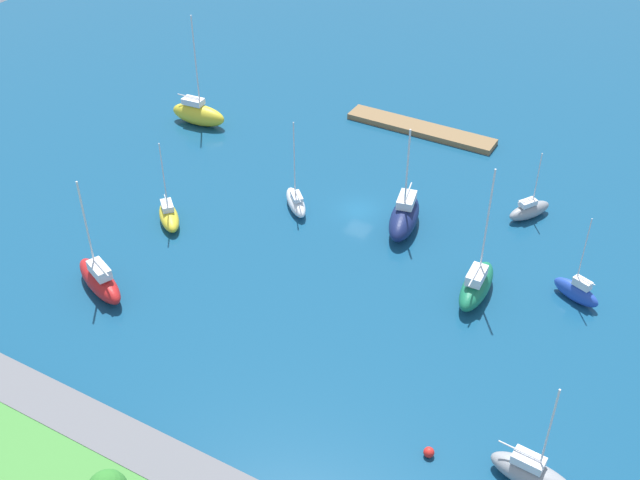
{
  "coord_description": "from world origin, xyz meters",
  "views": [
    {
      "loc": [
        -29.43,
        60.67,
        46.27
      ],
      "look_at": [
        0.0,
        8.34,
        1.5
      ],
      "focal_mm": 43.97,
      "sensor_mm": 36.0,
      "label": 1
    }
  ],
  "objects_px": {
    "pier_dock": "(421,129)",
    "sailboat_blue_east_end": "(576,291)",
    "sailboat_yellow_far_north": "(198,114)",
    "sailboat_red_along_channel": "(100,280)",
    "sailboat_navy_off_beacon": "(404,216)",
    "sailboat_yellow_lone_north": "(169,216)",
    "sailboat_gray_inner_mooring": "(532,474)",
    "sailboat_gray_near_pier": "(529,210)",
    "sailboat_green_far_south": "(476,285)",
    "sailboat_white_lone_south": "(296,202)",
    "mooring_buoy_red": "(429,452)"
  },
  "relations": [
    {
      "from": "pier_dock",
      "to": "sailboat_blue_east_end",
      "type": "distance_m",
      "value": 32.9
    },
    {
      "from": "sailboat_blue_east_end",
      "to": "sailboat_yellow_far_north",
      "type": "bearing_deg",
      "value": 8.7
    },
    {
      "from": "pier_dock",
      "to": "sailboat_red_along_channel",
      "type": "relative_size",
      "value": 1.6
    },
    {
      "from": "pier_dock",
      "to": "sailboat_blue_east_end",
      "type": "xyz_separation_m",
      "value": [
        -24.52,
        21.93,
        0.69
      ]
    },
    {
      "from": "sailboat_yellow_far_north",
      "to": "sailboat_navy_off_beacon",
      "type": "bearing_deg",
      "value": -18.52
    },
    {
      "from": "sailboat_yellow_lone_north",
      "to": "sailboat_red_along_channel",
      "type": "xyz_separation_m",
      "value": [
        -1.25,
        11.49,
        0.41
      ]
    },
    {
      "from": "sailboat_blue_east_end",
      "to": "sailboat_navy_off_beacon",
      "type": "bearing_deg",
      "value": 12.4
    },
    {
      "from": "pier_dock",
      "to": "sailboat_gray_inner_mooring",
      "type": "xyz_separation_m",
      "value": [
        -26.91,
        42.87,
        0.72
      ]
    },
    {
      "from": "sailboat_red_along_channel",
      "to": "sailboat_gray_near_pier",
      "type": "height_order",
      "value": "sailboat_red_along_channel"
    },
    {
      "from": "sailboat_green_far_south",
      "to": "sailboat_gray_near_pier",
      "type": "height_order",
      "value": "sailboat_green_far_south"
    },
    {
      "from": "sailboat_blue_east_end",
      "to": "sailboat_white_lone_south",
      "type": "height_order",
      "value": "sailboat_white_lone_south"
    },
    {
      "from": "sailboat_green_far_south",
      "to": "mooring_buoy_red",
      "type": "height_order",
      "value": "sailboat_green_far_south"
    },
    {
      "from": "sailboat_yellow_lone_north",
      "to": "sailboat_gray_near_pier",
      "type": "relative_size",
      "value": 1.26
    },
    {
      "from": "sailboat_navy_off_beacon",
      "to": "sailboat_blue_east_end",
      "type": "distance_m",
      "value": 18.13
    },
    {
      "from": "pier_dock",
      "to": "sailboat_red_along_channel",
      "type": "xyz_separation_m",
      "value": [
        13.28,
        41.78,
        1.0
      ]
    },
    {
      "from": "sailboat_navy_off_beacon",
      "to": "sailboat_yellow_far_north",
      "type": "xyz_separation_m",
      "value": [
        31.1,
        -7.67,
        0.01
      ]
    },
    {
      "from": "sailboat_red_along_channel",
      "to": "sailboat_white_lone_south",
      "type": "relative_size",
      "value": 1.15
    },
    {
      "from": "sailboat_blue_east_end",
      "to": "sailboat_yellow_far_north",
      "type": "xyz_separation_m",
      "value": [
        49.05,
        -10.21,
        0.43
      ]
    },
    {
      "from": "sailboat_navy_off_beacon",
      "to": "sailboat_red_along_channel",
      "type": "xyz_separation_m",
      "value": [
        19.84,
        22.39,
        -0.11
      ]
    },
    {
      "from": "sailboat_yellow_far_north",
      "to": "sailboat_green_far_south",
      "type": "bearing_deg",
      "value": -23.63
    },
    {
      "from": "sailboat_yellow_lone_north",
      "to": "sailboat_white_lone_south",
      "type": "relative_size",
      "value": 0.94
    },
    {
      "from": "sailboat_blue_east_end",
      "to": "sailboat_yellow_lone_north",
      "type": "bearing_deg",
      "value": 32.54
    },
    {
      "from": "sailboat_yellow_lone_north",
      "to": "sailboat_blue_east_end",
      "type": "bearing_deg",
      "value": 54.48
    },
    {
      "from": "sailboat_green_far_south",
      "to": "sailboat_gray_near_pier",
      "type": "distance_m",
      "value": 14.48
    },
    {
      "from": "sailboat_gray_near_pier",
      "to": "mooring_buoy_red",
      "type": "relative_size",
      "value": 9.35
    },
    {
      "from": "sailboat_green_far_south",
      "to": "sailboat_gray_near_pier",
      "type": "bearing_deg",
      "value": -4.34
    },
    {
      "from": "sailboat_gray_near_pier",
      "to": "mooring_buoy_red",
      "type": "height_order",
      "value": "sailboat_gray_near_pier"
    },
    {
      "from": "sailboat_white_lone_south",
      "to": "sailboat_blue_east_end",
      "type": "bearing_deg",
      "value": -135.39
    },
    {
      "from": "sailboat_navy_off_beacon",
      "to": "sailboat_green_far_south",
      "type": "relative_size",
      "value": 0.87
    },
    {
      "from": "sailboat_gray_inner_mooring",
      "to": "mooring_buoy_red",
      "type": "relative_size",
      "value": 12.09
    },
    {
      "from": "sailboat_yellow_lone_north",
      "to": "sailboat_gray_inner_mooring",
      "type": "xyz_separation_m",
      "value": [
        -41.45,
        12.58,
        0.13
      ]
    },
    {
      "from": "sailboat_blue_east_end",
      "to": "sailboat_green_far_south",
      "type": "relative_size",
      "value": 0.66
    },
    {
      "from": "sailboat_navy_off_beacon",
      "to": "sailboat_blue_east_end",
      "type": "height_order",
      "value": "sailboat_navy_off_beacon"
    },
    {
      "from": "pier_dock",
      "to": "sailboat_gray_inner_mooring",
      "type": "distance_m",
      "value": 50.63
    },
    {
      "from": "sailboat_green_far_south",
      "to": "sailboat_gray_near_pier",
      "type": "xyz_separation_m",
      "value": [
        -0.41,
        -14.46,
        -0.43
      ]
    },
    {
      "from": "mooring_buoy_red",
      "to": "sailboat_yellow_far_north",
      "type": "bearing_deg",
      "value": -36.19
    },
    {
      "from": "sailboat_gray_near_pier",
      "to": "sailboat_yellow_far_north",
      "type": "bearing_deg",
      "value": 122.41
    },
    {
      "from": "pier_dock",
      "to": "sailboat_blue_east_end",
      "type": "height_order",
      "value": "sailboat_blue_east_end"
    },
    {
      "from": "sailboat_yellow_lone_north",
      "to": "mooring_buoy_red",
      "type": "relative_size",
      "value": 11.76
    },
    {
      "from": "pier_dock",
      "to": "sailboat_white_lone_south",
      "type": "bearing_deg",
      "value": 77.97
    },
    {
      "from": "sailboat_navy_off_beacon",
      "to": "sailboat_red_along_channel",
      "type": "height_order",
      "value": "sailboat_red_along_channel"
    },
    {
      "from": "sailboat_white_lone_south",
      "to": "sailboat_gray_near_pier",
      "type": "distance_m",
      "value": 23.96
    },
    {
      "from": "pier_dock",
      "to": "sailboat_white_lone_south",
      "type": "height_order",
      "value": "sailboat_white_lone_south"
    },
    {
      "from": "sailboat_yellow_lone_north",
      "to": "sailboat_gray_inner_mooring",
      "type": "relative_size",
      "value": 0.97
    },
    {
      "from": "sailboat_navy_off_beacon",
      "to": "sailboat_gray_inner_mooring",
      "type": "bearing_deg",
      "value": 28.19
    },
    {
      "from": "sailboat_blue_east_end",
      "to": "pier_dock",
      "type": "bearing_deg",
      "value": -21.36
    },
    {
      "from": "sailboat_gray_inner_mooring",
      "to": "sailboat_green_far_south",
      "type": "bearing_deg",
      "value": 125.4
    },
    {
      "from": "sailboat_yellow_far_north",
      "to": "sailboat_gray_near_pier",
      "type": "relative_size",
      "value": 1.85
    },
    {
      "from": "sailboat_green_far_south",
      "to": "sailboat_red_along_channel",
      "type": "bearing_deg",
      "value": 115.38
    },
    {
      "from": "sailboat_green_far_south",
      "to": "sailboat_blue_east_end",
      "type": "bearing_deg",
      "value": -66.58
    }
  ]
}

